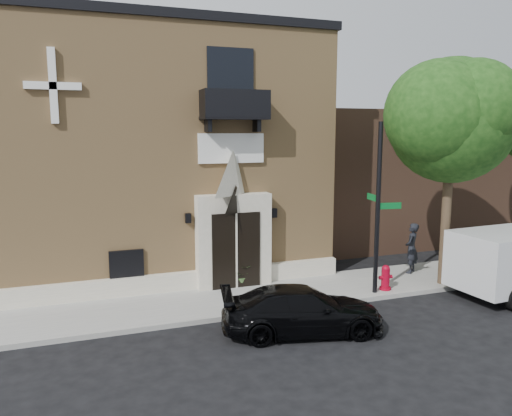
{
  "coord_description": "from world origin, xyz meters",
  "views": [
    {
      "loc": [
        -6.01,
        -13.31,
        5.5
      ],
      "look_at": [
        -0.45,
        2.0,
        2.96
      ],
      "focal_mm": 35.0,
      "sensor_mm": 36.0,
      "label": 1
    }
  ],
  "objects_px": {
    "black_sedan": "(302,310)",
    "pedestrian_near": "(412,248)",
    "dumpster": "(493,261)",
    "street_sign": "(378,208)",
    "fire_hydrant": "(385,278)"
  },
  "relations": [
    {
      "from": "dumpster",
      "to": "pedestrian_near",
      "type": "distance_m",
      "value": 2.87
    },
    {
      "from": "street_sign",
      "to": "dumpster",
      "type": "height_order",
      "value": "street_sign"
    },
    {
      "from": "street_sign",
      "to": "fire_hydrant",
      "type": "bearing_deg",
      "value": 21.12
    },
    {
      "from": "fire_hydrant",
      "to": "pedestrian_near",
      "type": "distance_m",
      "value": 2.58
    },
    {
      "from": "black_sedan",
      "to": "pedestrian_near",
      "type": "relative_size",
      "value": 2.33
    },
    {
      "from": "black_sedan",
      "to": "fire_hydrant",
      "type": "relative_size",
      "value": 5.19
    },
    {
      "from": "pedestrian_near",
      "to": "dumpster",
      "type": "bearing_deg",
      "value": 106.65
    },
    {
      "from": "fire_hydrant",
      "to": "pedestrian_near",
      "type": "relative_size",
      "value": 0.45
    },
    {
      "from": "fire_hydrant",
      "to": "pedestrian_near",
      "type": "xyz_separation_m",
      "value": [
        2.1,
        1.41,
        0.53
      ]
    },
    {
      "from": "dumpster",
      "to": "pedestrian_near",
      "type": "bearing_deg",
      "value": 147.48
    },
    {
      "from": "street_sign",
      "to": "dumpster",
      "type": "bearing_deg",
      "value": 7.56
    },
    {
      "from": "street_sign",
      "to": "dumpster",
      "type": "xyz_separation_m",
      "value": [
        4.94,
        -0.06,
        -2.21
      ]
    },
    {
      "from": "fire_hydrant",
      "to": "dumpster",
      "type": "height_order",
      "value": "dumpster"
    },
    {
      "from": "street_sign",
      "to": "pedestrian_near",
      "type": "xyz_separation_m",
      "value": [
        2.57,
        1.52,
        -1.88
      ]
    },
    {
      "from": "pedestrian_near",
      "to": "fire_hydrant",
      "type": "bearing_deg",
      "value": -5.81
    }
  ]
}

